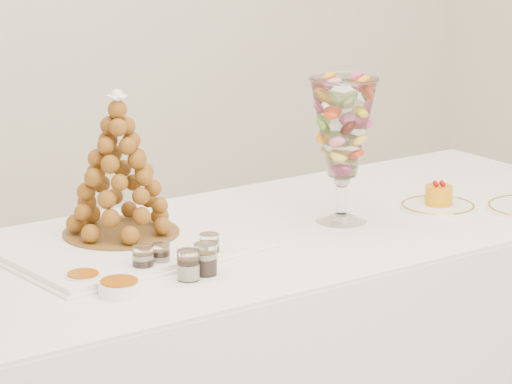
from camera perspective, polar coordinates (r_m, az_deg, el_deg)
buffet_table at (r=3.34m, az=0.60°, el=-8.57°), size 2.18×0.94×0.82m
lace_tray at (r=3.07m, az=-6.13°, el=-2.51°), size 0.65×0.52×0.02m
macaron_vase at (r=3.23m, az=4.11°, el=2.95°), size 0.18×0.18×0.39m
cake_plate at (r=3.45m, az=8.56°, el=-0.69°), size 0.21×0.21×0.01m
verrine_a at (r=2.87m, az=-5.34°, el=-3.21°), size 0.05×0.05×0.07m
verrine_b at (r=2.90m, az=-4.52°, el=-3.04°), size 0.06×0.06×0.06m
verrine_c at (r=2.96m, az=-2.21°, el=-2.60°), size 0.05×0.05×0.07m
verrine_d at (r=2.82m, az=-3.20°, el=-3.45°), size 0.06×0.06×0.07m
verrine_e at (r=2.86m, az=-2.40°, el=-3.18°), size 0.06×0.06×0.07m
ramekin_back at (r=2.82m, az=-8.13°, el=-4.10°), size 0.08×0.08×0.03m
ramekin_front at (r=2.75m, az=-6.45°, el=-4.52°), size 0.10×0.10×0.03m
croquembouche at (r=3.08m, az=-6.46°, el=1.28°), size 0.30×0.30×0.37m
mousse_cake at (r=3.44m, az=8.59°, el=-0.13°), size 0.08×0.08×0.07m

